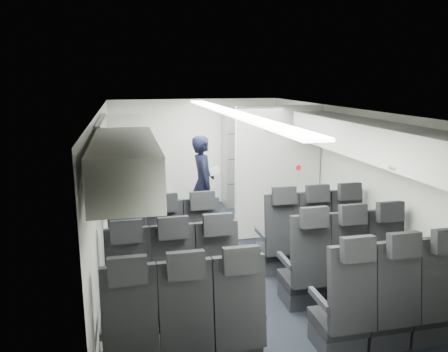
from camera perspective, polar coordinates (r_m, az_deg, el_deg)
name	(u,v)px	position (r m, az deg, el deg)	size (l,w,h in m)	color
cabin_shell	(230,184)	(6.04, 0.84, -1.05)	(3.41, 6.01, 2.16)	black
seat_row_front	(240,247)	(5.76, 2.08, -9.27)	(3.33, 0.56, 1.24)	black
seat_row_mid	(261,277)	(4.97, 4.81, -13.03)	(3.33, 0.56, 1.24)	black
seat_row_rear	(290,320)	(4.23, 8.66, -18.11)	(3.33, 0.56, 1.24)	black
overhead_bin_left_rear	(125,163)	(3.76, -12.81, 1.68)	(0.53, 1.80, 0.40)	silver
overhead_bin_left_front_open	(121,146)	(5.51, -13.28, 3.78)	(0.64, 1.70, 0.72)	#9E9E93
overhead_bin_right_rear	(417,151)	(4.68, 23.94, 3.02)	(0.53, 1.80, 0.40)	silver
overhead_bin_right_front	(335,130)	(6.16, 14.26, 5.79)	(0.53, 1.70, 0.40)	silver
bulkhead_partition	(278,172)	(7.07, 7.04, 0.49)	(1.40, 0.15, 2.13)	silver
galley_unit	(244,159)	(8.88, 2.67, 2.25)	(0.85, 0.52, 1.90)	#939399
boarding_door	(112,177)	(7.43, -14.45, -0.18)	(0.12, 1.27, 1.86)	silver
flight_attendant	(203,183)	(7.41, -2.76, -0.94)	(0.59, 0.39, 1.63)	black
carry_on_bag	(122,144)	(5.35, -13.16, 4.11)	(0.40, 0.28, 0.24)	black
papers	(214,171)	(7.35, -1.26, 0.67)	(0.18, 0.02, 0.13)	white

